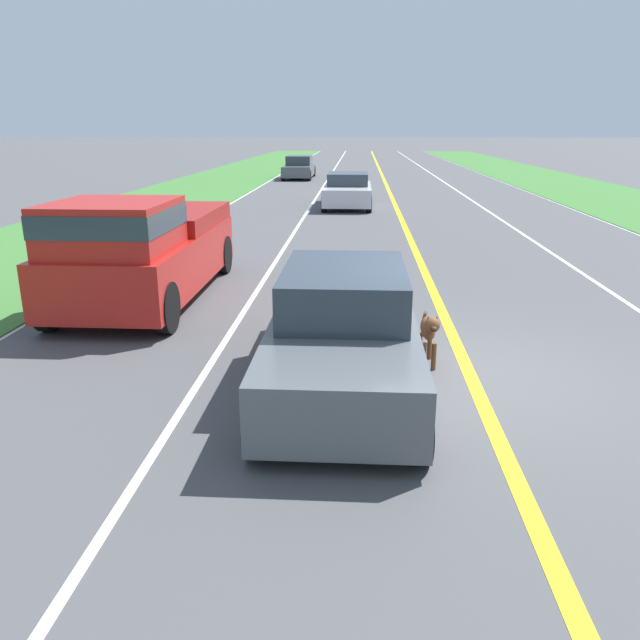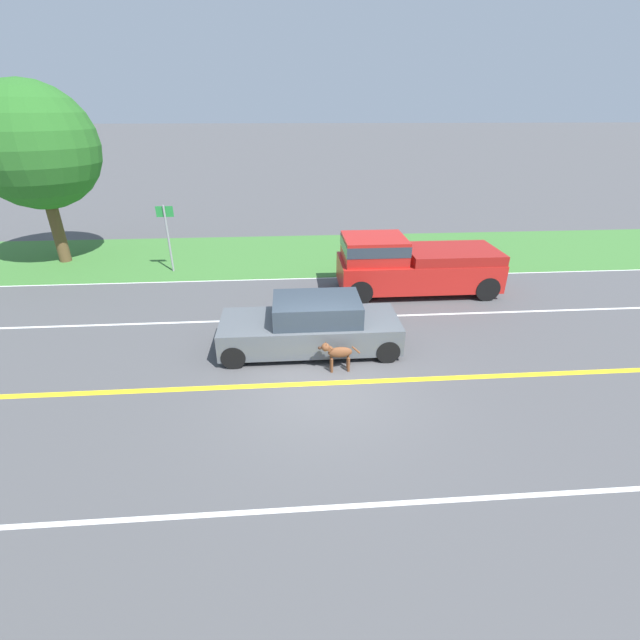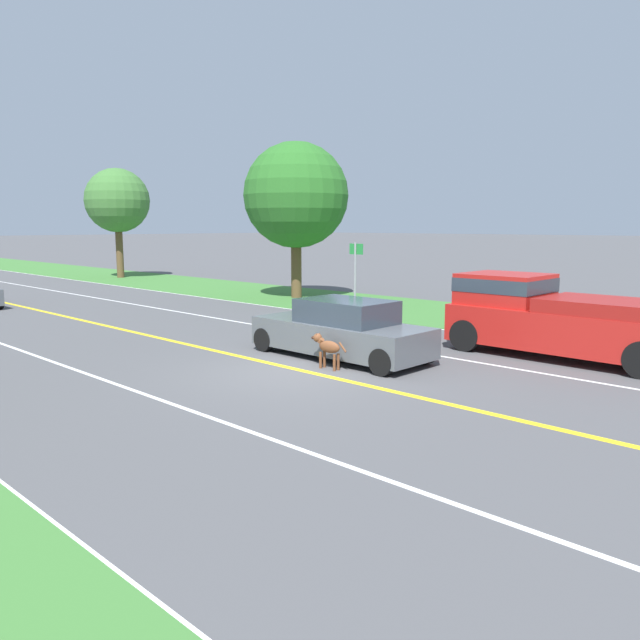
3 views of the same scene
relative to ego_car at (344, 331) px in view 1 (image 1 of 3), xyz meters
The scene contains 8 objects.
ground_plane 1.81m from the ego_car, behind, with size 400.00×400.00×0.00m, color #4C4C4F.
centre_divider_line 1.81m from the ego_car, behind, with size 0.18×160.00×0.01m, color yellow.
lane_dash_same_dir 1.97m from the ego_car, ahead, with size 0.10×160.00×0.01m, color white.
ego_car is the anchor object (origin of this frame).
dog 1.27m from the ego_car, 153.58° to the right, with size 0.22×1.05×0.80m.
pickup_truck 5.26m from the ego_car, 43.96° to the right, with size 2.13×5.44×1.99m.
car_trailing_near 18.44m from the ego_car, 89.00° to the right, with size 1.92×4.53×1.34m.
car_trailing_mid 33.15m from the ego_car, 83.60° to the right, with size 1.80×4.62×1.40m.
Camera 1 is at (1.49, 7.71, 3.12)m, focal length 35.00 mm.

